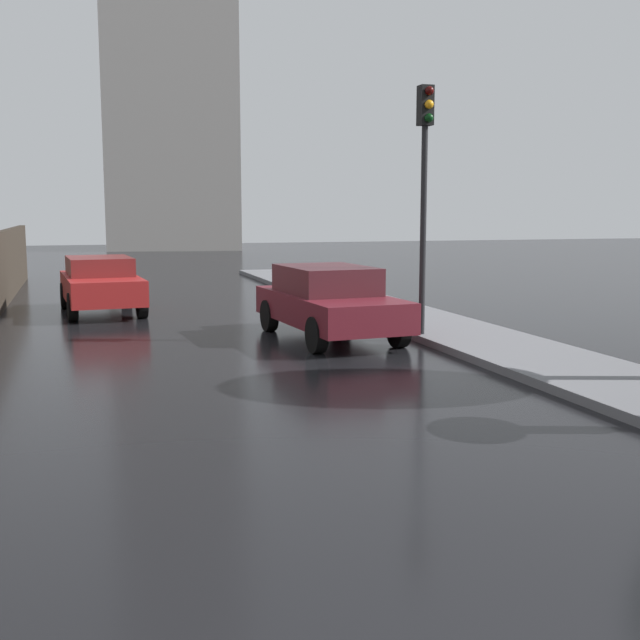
% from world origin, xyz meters
% --- Properties ---
extents(car_red_near_kerb, '(2.06, 4.25, 1.40)m').
position_xyz_m(car_red_near_kerb, '(-1.80, 18.58, 0.75)').
color(car_red_near_kerb, maroon).
rests_on(car_red_near_kerb, ground).
extents(car_maroon_mid_road, '(2.14, 4.44, 1.46)m').
position_xyz_m(car_maroon_mid_road, '(2.49, 13.04, 0.77)').
color(car_maroon_mid_road, maroon).
rests_on(car_maroon_mid_road, ground).
extents(traffic_light, '(0.26, 0.39, 4.80)m').
position_xyz_m(traffic_light, '(4.16, 12.18, 3.43)').
color(traffic_light, black).
rests_on(traffic_light, sidewalk_strip).
extents(distant_tower, '(9.71, 9.85, 32.22)m').
position_xyz_m(distant_tower, '(4.23, 52.87, 16.11)').
color(distant_tower, '#9E9993').
rests_on(distant_tower, ground).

